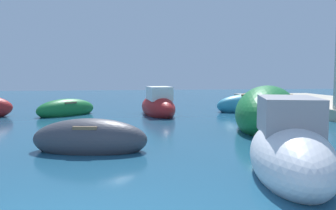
{
  "coord_description": "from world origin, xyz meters",
  "views": [
    {
      "loc": [
        0.68,
        -4.2,
        2.05
      ],
      "look_at": [
        3.15,
        11.61,
        0.62
      ],
      "focal_mm": 37.57,
      "sensor_mm": 36.0,
      "label": 1
    }
  ],
  "objects_px": {
    "moored_boat_4": "(267,112)",
    "moored_boat_10": "(246,106)",
    "moored_boat_7": "(158,106)",
    "moored_boat_9": "(90,139)",
    "moored_boat_1": "(290,151)",
    "moored_boat_2": "(66,109)"
  },
  "relations": [
    {
      "from": "moored_boat_1",
      "to": "moored_boat_4",
      "type": "distance_m",
      "value": 6.65
    },
    {
      "from": "moored_boat_1",
      "to": "moored_boat_9",
      "type": "bearing_deg",
      "value": -107.59
    },
    {
      "from": "moored_boat_7",
      "to": "moored_boat_1",
      "type": "bearing_deg",
      "value": 179.72
    },
    {
      "from": "moored_boat_2",
      "to": "moored_boat_10",
      "type": "distance_m",
      "value": 9.41
    },
    {
      "from": "moored_boat_1",
      "to": "moored_boat_10",
      "type": "relative_size",
      "value": 1.26
    },
    {
      "from": "moored_boat_7",
      "to": "moored_boat_9",
      "type": "xyz_separation_m",
      "value": [
        -2.83,
        -7.91,
        -0.12
      ]
    },
    {
      "from": "moored_boat_2",
      "to": "moored_boat_9",
      "type": "distance_m",
      "value": 8.6
    },
    {
      "from": "moored_boat_1",
      "to": "moored_boat_9",
      "type": "height_order",
      "value": "moored_boat_1"
    },
    {
      "from": "moored_boat_1",
      "to": "moored_boat_2",
      "type": "relative_size",
      "value": 1.31
    },
    {
      "from": "moored_boat_2",
      "to": "moored_boat_9",
      "type": "bearing_deg",
      "value": -117.56
    },
    {
      "from": "moored_boat_2",
      "to": "moored_boat_7",
      "type": "distance_m",
      "value": 4.54
    },
    {
      "from": "moored_boat_1",
      "to": "moored_boat_4",
      "type": "bearing_deg",
      "value": 176.77
    },
    {
      "from": "moored_boat_1",
      "to": "moored_boat_7",
      "type": "relative_size",
      "value": 1.04
    },
    {
      "from": "moored_boat_1",
      "to": "moored_boat_2",
      "type": "height_order",
      "value": "moored_boat_1"
    },
    {
      "from": "moored_boat_4",
      "to": "moored_boat_10",
      "type": "bearing_deg",
      "value": 15.49
    },
    {
      "from": "moored_boat_7",
      "to": "moored_boat_9",
      "type": "height_order",
      "value": "moored_boat_7"
    },
    {
      "from": "moored_boat_1",
      "to": "moored_boat_4",
      "type": "height_order",
      "value": "moored_boat_4"
    },
    {
      "from": "moored_boat_7",
      "to": "moored_boat_10",
      "type": "distance_m",
      "value": 4.95
    },
    {
      "from": "moored_boat_2",
      "to": "moored_boat_4",
      "type": "xyz_separation_m",
      "value": [
        8.16,
        -5.11,
        0.28
      ]
    },
    {
      "from": "moored_boat_9",
      "to": "moored_boat_2",
      "type": "bearing_deg",
      "value": -66.87
    },
    {
      "from": "moored_boat_4",
      "to": "moored_boat_7",
      "type": "distance_m",
      "value": 5.86
    },
    {
      "from": "moored_boat_10",
      "to": "moored_boat_2",
      "type": "bearing_deg",
      "value": -178.23
    }
  ]
}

